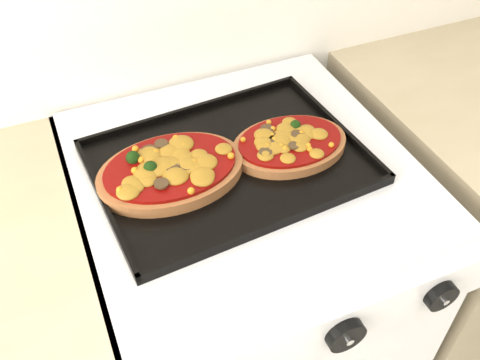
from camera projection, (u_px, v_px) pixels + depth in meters
name	position (u px, v px, depth m)	size (l,w,h in m)	color
stove	(244.00, 308.00, 1.26)	(0.60, 0.60, 0.91)	white
control_panel	(330.00, 327.00, 0.78)	(0.60, 0.02, 0.09)	white
knob_center	(346.00, 335.00, 0.77)	(0.06, 0.06, 0.02)	black
knob_right	(441.00, 296.00, 0.82)	(0.05, 0.05, 0.02)	black
baking_tray	(229.00, 161.00, 0.94)	(0.46, 0.34, 0.02)	black
pizza_left	(171.00, 169.00, 0.90)	(0.25, 0.18, 0.04)	#A06237
pizza_right	(290.00, 143.00, 0.96)	(0.21, 0.15, 0.03)	#A06237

